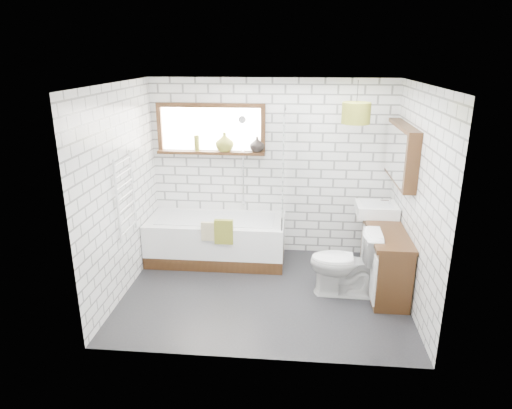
# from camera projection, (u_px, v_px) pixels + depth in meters

# --- Properties ---
(floor) EXTENTS (3.40, 2.60, 0.01)m
(floor) POSITION_uv_depth(u_px,v_px,m) (264.00, 292.00, 5.65)
(floor) COLOR black
(floor) RESTS_ON ground
(ceiling) EXTENTS (3.40, 2.60, 0.01)m
(ceiling) POSITION_uv_depth(u_px,v_px,m) (265.00, 83.00, 4.85)
(ceiling) COLOR white
(ceiling) RESTS_ON ground
(wall_back) EXTENTS (3.40, 0.01, 2.50)m
(wall_back) POSITION_uv_depth(u_px,v_px,m) (272.00, 168.00, 6.48)
(wall_back) COLOR white
(wall_back) RESTS_ON ground
(wall_front) EXTENTS (3.40, 0.01, 2.50)m
(wall_front) POSITION_uv_depth(u_px,v_px,m) (254.00, 240.00, 4.02)
(wall_front) COLOR white
(wall_front) RESTS_ON ground
(wall_left) EXTENTS (0.01, 2.60, 2.50)m
(wall_left) POSITION_uv_depth(u_px,v_px,m) (121.00, 192.00, 5.40)
(wall_left) COLOR white
(wall_left) RESTS_ON ground
(wall_right) EXTENTS (0.01, 2.60, 2.50)m
(wall_right) POSITION_uv_depth(u_px,v_px,m) (416.00, 200.00, 5.10)
(wall_right) COLOR white
(wall_right) RESTS_ON ground
(window) EXTENTS (1.52, 0.16, 0.68)m
(window) POSITION_uv_depth(u_px,v_px,m) (211.00, 129.00, 6.34)
(window) COLOR black
(window) RESTS_ON wall_back
(towel_radiator) EXTENTS (0.06, 0.52, 1.00)m
(towel_radiator) POSITION_uv_depth(u_px,v_px,m) (125.00, 196.00, 5.41)
(towel_radiator) COLOR white
(towel_radiator) RESTS_ON wall_left
(mirror_cabinet) EXTENTS (0.16, 1.20, 0.70)m
(mirror_cabinet) POSITION_uv_depth(u_px,v_px,m) (401.00, 153.00, 5.55)
(mirror_cabinet) COLOR black
(mirror_cabinet) RESTS_ON wall_right
(shower_riser) EXTENTS (0.02, 0.02, 1.30)m
(shower_riser) POSITION_uv_depth(u_px,v_px,m) (243.00, 162.00, 6.44)
(shower_riser) COLOR silver
(shower_riser) RESTS_ON wall_back
(bathtub) EXTENTS (1.90, 0.84, 0.61)m
(bathtub) POSITION_uv_depth(u_px,v_px,m) (217.00, 239.00, 6.45)
(bathtub) COLOR white
(bathtub) RESTS_ON floor
(shower_screen) EXTENTS (0.02, 0.72, 1.50)m
(shower_screen) POSITION_uv_depth(u_px,v_px,m) (284.00, 168.00, 6.03)
(shower_screen) COLOR white
(shower_screen) RESTS_ON bathtub
(towel_green) EXTENTS (0.24, 0.07, 0.33)m
(towel_green) POSITION_uv_depth(u_px,v_px,m) (224.00, 232.00, 5.94)
(towel_green) COLOR olive
(towel_green) RESTS_ON bathtub
(towel_beige) EXTENTS (0.19, 0.05, 0.25)m
(towel_beige) POSITION_uv_depth(u_px,v_px,m) (209.00, 231.00, 5.96)
(towel_beige) COLOR tan
(towel_beige) RESTS_ON bathtub
(vanity) EXTENTS (0.44, 1.36, 0.78)m
(vanity) POSITION_uv_depth(u_px,v_px,m) (385.00, 258.00, 5.67)
(vanity) COLOR black
(vanity) RESTS_ON floor
(basin) EXTENTS (0.53, 0.46, 0.15)m
(basin) POSITION_uv_depth(u_px,v_px,m) (377.00, 210.00, 6.00)
(basin) COLOR white
(basin) RESTS_ON vanity
(tap) EXTENTS (0.04, 0.04, 0.17)m
(tap) POSITION_uv_depth(u_px,v_px,m) (389.00, 206.00, 5.97)
(tap) COLOR silver
(tap) RESTS_ON vanity
(toilet) EXTENTS (0.49, 0.83, 0.83)m
(toilet) POSITION_uv_depth(u_px,v_px,m) (344.00, 263.00, 5.48)
(toilet) COLOR white
(toilet) RESTS_ON floor
(vase_olive) EXTENTS (0.29, 0.29, 0.26)m
(vase_olive) POSITION_uv_depth(u_px,v_px,m) (225.00, 143.00, 6.35)
(vase_olive) COLOR olive
(vase_olive) RESTS_ON window
(vase_dark) EXTENTS (0.26, 0.26, 0.21)m
(vase_dark) POSITION_uv_depth(u_px,v_px,m) (257.00, 146.00, 6.32)
(vase_dark) COLOR black
(vase_dark) RESTS_ON window
(bottle) EXTENTS (0.07, 0.07, 0.22)m
(bottle) POSITION_uv_depth(u_px,v_px,m) (197.00, 145.00, 6.40)
(bottle) COLOR olive
(bottle) RESTS_ON window
(pendant) EXTENTS (0.36, 0.36, 0.26)m
(pendant) POSITION_uv_depth(u_px,v_px,m) (356.00, 113.00, 5.68)
(pendant) COLOR olive
(pendant) RESTS_ON ceiling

